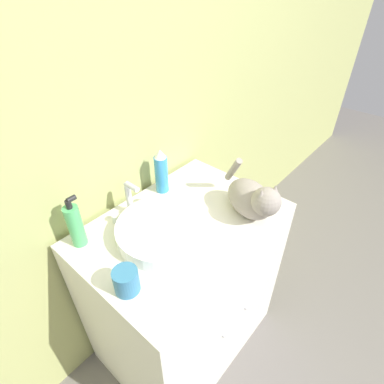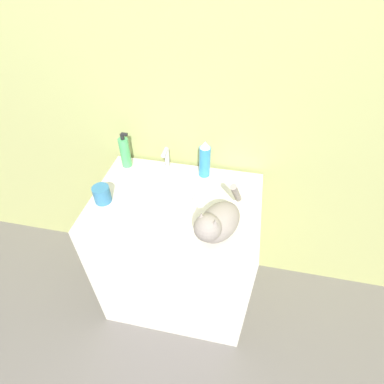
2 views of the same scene
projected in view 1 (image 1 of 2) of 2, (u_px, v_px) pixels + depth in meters
ground_plane at (227, 369)px, 1.53m from camera, size 8.00×8.00×0.00m
wall_back at (115, 101)px, 1.09m from camera, size 6.00×0.05×2.50m
vanity_cabinet at (185, 288)px, 1.42m from camera, size 0.81×0.58×0.84m
sink_basin at (164, 229)px, 1.11m from camera, size 0.36×0.36×0.05m
faucet at (130, 201)px, 1.18m from camera, size 0.18×0.08×0.16m
cat at (253, 198)px, 1.16m from camera, size 0.22×0.33×0.20m
soap_bottle at (75, 225)px, 1.04m from camera, size 0.06×0.05×0.20m
spray_bottle at (161, 171)px, 1.28m from camera, size 0.06×0.06×0.20m
cup at (126, 281)px, 0.91m from camera, size 0.08×0.08×0.08m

